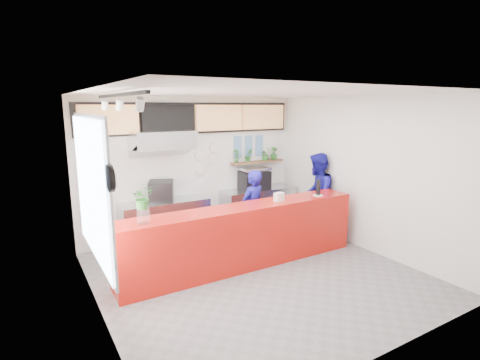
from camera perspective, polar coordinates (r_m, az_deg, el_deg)
name	(u,v)px	position (r m, az deg, el deg)	size (l,w,h in m)	color
floor	(256,274)	(6.55, 2.47, -14.12)	(5.00, 5.00, 0.00)	slate
ceiling	(258,93)	(5.92, 2.72, 13.12)	(5.00, 5.00, 0.00)	silver
wall_back	(194,167)	(8.23, -7.05, 2.02)	(5.00, 5.00, 0.00)	white
wall_left	(94,209)	(5.16, -21.32, -4.18)	(5.00, 5.00, 0.00)	white
wall_right	(363,174)	(7.70, 18.30, 0.91)	(5.00, 5.00, 0.00)	white
service_counter	(244,236)	(6.65, 0.59, -8.58)	(4.50, 0.60, 1.10)	#B1140C
cream_band	(193,116)	(8.12, -7.21, 9.70)	(5.00, 0.02, 0.80)	beige
prep_bench	(165,222)	(7.91, -11.32, -6.31)	(1.80, 0.60, 0.90)	#B2B5BA
panini_oven	(161,191)	(7.72, -11.91, -1.68)	(0.47, 0.47, 0.42)	black
extraction_hood	(163,140)	(7.53, -11.68, 6.02)	(1.20, 0.70, 0.35)	#B2B5BA
hood_lip	(163,150)	(7.55, -11.62, 4.51)	(1.20, 0.70, 0.08)	#B2B5BA
right_bench	(258,207)	(8.90, 2.79, -4.13)	(1.80, 0.60, 0.90)	#B2B5BA
espresso_machine	(254,180)	(8.69, 2.20, -0.03)	(0.65, 0.47, 0.42)	black
espresso_tray	(254,169)	(8.64, 2.21, 1.73)	(0.66, 0.45, 0.06)	#B2B3B9
herb_shelf	(257,162)	(8.90, 2.67, 2.79)	(1.40, 0.18, 0.04)	brown
menu_board_far_left	(109,120)	(7.48, -19.36, 8.66)	(1.10, 0.10, 0.55)	tan
menu_board_mid_left	(168,119)	(7.80, -10.89, 9.16)	(1.10, 0.10, 0.55)	black
menu_board_mid_right	(219,118)	(8.27, -3.23, 9.45)	(1.10, 0.10, 0.55)	tan
menu_board_far_right	(263,117)	(8.87, 3.52, 9.56)	(1.10, 0.10, 0.55)	tan
soffit	(193,118)	(8.09, -7.12, 9.34)	(4.80, 0.04, 0.65)	black
window_pane	(91,189)	(5.41, -21.71, -1.34)	(0.04, 2.20, 1.90)	silver
window_frame	(93,189)	(5.41, -21.50, -1.32)	(0.03, 2.30, 2.00)	#B2B5BA
wall_clock_rim	(110,178)	(4.18, -19.20, 0.24)	(0.30, 0.30, 0.05)	black
wall_clock_face	(113,178)	(4.19, -18.80, 0.28)	(0.26, 0.26, 0.02)	white
track_rail	(119,95)	(5.07, -17.96, 12.25)	(0.05, 2.40, 0.04)	black
dec_plate_a	(200,155)	(8.22, -6.05, 3.80)	(0.24, 0.24, 0.03)	silver
dec_plate_b	(213,159)	(8.37, -4.17, 3.27)	(0.24, 0.24, 0.03)	silver
dec_plate_c	(201,169)	(8.27, -6.01, 1.74)	(0.24, 0.24, 0.03)	silver
dec_plate_d	(215,147)	(8.36, -3.89, 4.99)	(0.24, 0.24, 0.03)	silver
photo_frame_a	(238,141)	(8.64, -0.37, 5.89)	(0.20, 0.02, 0.25)	#598CBF
photo_frame_b	(249,141)	(8.80, 1.32, 5.98)	(0.20, 0.02, 0.25)	#598CBF
photo_frame_c	(259,140)	(8.96, 2.95, 6.06)	(0.20, 0.02, 0.25)	#598CBF
photo_frame_d	(238,152)	(8.67, -0.37, 4.24)	(0.20, 0.02, 0.25)	#598CBF
photo_frame_e	(249,152)	(8.83, 1.32, 4.36)	(0.20, 0.02, 0.25)	#598CBF
photo_frame_f	(259,151)	(8.99, 2.94, 4.48)	(0.20, 0.02, 0.25)	#598CBF
staff_center	(253,210)	(7.40, 1.93, -4.56)	(0.58, 0.38, 1.58)	navy
staff_right	(317,194)	(8.34, 11.61, -2.16)	(0.88, 0.69, 1.81)	navy
herb_a	(236,156)	(8.57, -0.55, 3.72)	(0.17, 0.12, 0.33)	#266523
herb_b	(249,155)	(8.75, 1.34, 3.79)	(0.17, 0.14, 0.31)	#266523
herb_c	(265,154)	(9.01, 3.90, 3.95)	(0.26, 0.23, 0.29)	#266523
herb_d	(274,153)	(9.15, 5.21, 4.07)	(0.17, 0.15, 0.30)	#266523
glass_vase	(143,216)	(5.70, -14.51, -5.32)	(0.19, 0.19, 0.23)	silver
basil_vase	(142,198)	(5.63, -14.65, -2.60)	(0.31, 0.27, 0.34)	#266523
napkin_holder	(279,197)	(6.84, 5.96, -2.59)	(0.18, 0.11, 0.16)	white
white_plate	(318,195)	(7.38, 11.81, -2.29)	(0.19, 0.19, 0.01)	white
pepper_mill	(318,187)	(7.35, 11.86, -1.11)	(0.07, 0.07, 0.30)	black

